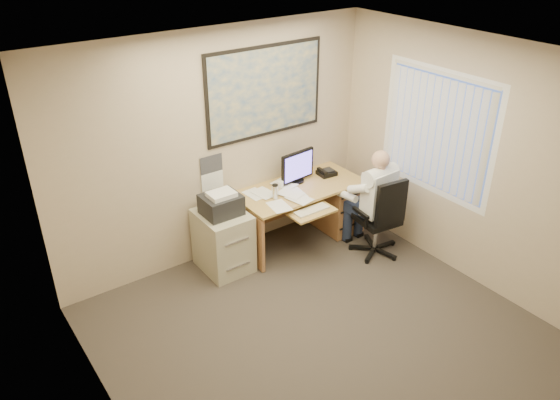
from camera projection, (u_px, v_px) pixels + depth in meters
room_shell at (352, 233)px, 4.56m from camera, size 4.00×4.50×2.70m
desk at (319, 201)px, 6.99m from camera, size 1.60×0.97×1.14m
world_map at (265, 92)px, 6.24m from camera, size 1.56×0.03×1.06m
wall_calendar at (212, 172)px, 6.24m from camera, size 0.28×0.01×0.42m
window_blinds at (436, 133)px, 6.06m from camera, size 0.06×1.40×1.30m
filing_cabinet at (223, 236)px, 6.26m from camera, size 0.52×0.62×1.00m
office_chair at (379, 231)px, 6.59m from camera, size 0.69×0.69×1.04m
person at (377, 203)px, 6.47m from camera, size 0.59×0.82×1.33m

